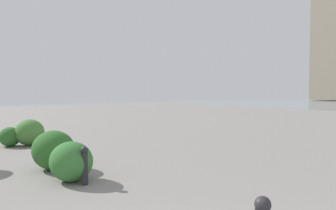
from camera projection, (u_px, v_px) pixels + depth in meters
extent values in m
sphere|color=#232328|center=(263.00, 204.00, 2.45)|extent=(0.13, 0.13, 0.13)
cylinder|color=#232328|center=(85.00, 169.00, 5.56)|extent=(0.12, 0.12, 0.57)
sphere|color=#232328|center=(84.00, 150.00, 5.55)|extent=(0.13, 0.13, 0.13)
ellipsoid|color=#477F38|center=(30.00, 132.00, 9.60)|extent=(0.94, 0.84, 0.80)
ellipsoid|color=#2D6628|center=(54.00, 150.00, 6.66)|extent=(0.96, 0.87, 0.82)
ellipsoid|color=#2D6628|center=(10.00, 137.00, 9.45)|extent=(0.68, 0.61, 0.58)
ellipsoid|color=#387533|center=(71.00, 161.00, 5.79)|extent=(0.85, 0.77, 0.73)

